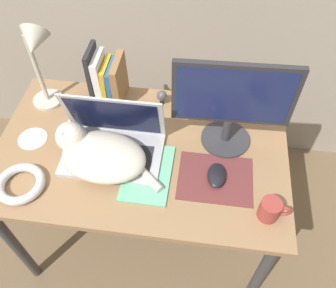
# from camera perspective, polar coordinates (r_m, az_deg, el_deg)

# --- Properties ---
(desk) EXTENTS (1.17, 0.72, 0.74)m
(desk) POSITION_cam_1_polar(r_m,az_deg,el_deg) (1.49, -4.23, -2.88)
(desk) COLOR #93704C
(desk) RESTS_ON ground_plane
(laptop) EXTENTS (0.39, 0.25, 0.26)m
(laptop) POSITION_cam_1_polar(r_m,az_deg,el_deg) (1.40, -8.80, 0.19)
(laptop) COLOR #B7B7BC
(laptop) RESTS_ON desk
(cat) EXTENTS (0.44, 0.28, 0.15)m
(cat) POSITION_cam_1_polar(r_m,az_deg,el_deg) (1.37, -11.07, -1.43)
(cat) COLOR beige
(cat) RESTS_ON desk
(external_monitor) EXTENTS (0.44, 0.20, 0.39)m
(external_monitor) POSITION_cam_1_polar(r_m,az_deg,el_deg) (1.32, 10.27, 6.51)
(external_monitor) COLOR #333338
(external_monitor) RESTS_ON desk
(mousepad) EXTENTS (0.28, 0.22, 0.00)m
(mousepad) POSITION_cam_1_polar(r_m,az_deg,el_deg) (1.35, 7.59, -5.46)
(mousepad) COLOR brown
(mousepad) RESTS_ON desk
(computer_mouse) EXTENTS (0.07, 0.11, 0.03)m
(computer_mouse) POSITION_cam_1_polar(r_m,az_deg,el_deg) (1.34, 7.78, -5.01)
(computer_mouse) COLOR black
(computer_mouse) RESTS_ON mousepad
(book_row) EXTENTS (0.14, 0.17, 0.26)m
(book_row) POSITION_cam_1_polar(r_m,az_deg,el_deg) (1.57, -9.68, 10.18)
(book_row) COLOR #232328
(book_row) RESTS_ON desk
(desk_lamp) EXTENTS (0.17, 0.17, 0.42)m
(desk_lamp) POSITION_cam_1_polar(r_m,az_deg,el_deg) (1.49, -20.36, 13.16)
(desk_lamp) COLOR beige
(desk_lamp) RESTS_ON desk
(cable_coil) EXTENTS (0.18, 0.18, 0.03)m
(cable_coil) POSITION_cam_1_polar(r_m,az_deg,el_deg) (1.42, -22.60, -5.90)
(cable_coil) COLOR silver
(cable_coil) RESTS_ON desk
(notepad) EXTENTS (0.18, 0.27, 0.01)m
(notepad) POSITION_cam_1_polar(r_m,az_deg,el_deg) (1.36, -3.30, -4.60)
(notepad) COLOR #6BBC93
(notepad) RESTS_ON desk
(webcam) EXTENTS (0.05, 0.05, 0.07)m
(webcam) POSITION_cam_1_polar(r_m,az_deg,el_deg) (1.57, -1.00, 7.67)
(webcam) COLOR #232328
(webcam) RESTS_ON desk
(mug) EXTENTS (0.11, 0.07, 0.08)m
(mug) POSITION_cam_1_polar(r_m,az_deg,el_deg) (1.28, 16.13, -10.08)
(mug) COLOR #993833
(mug) RESTS_ON desk
(cd_disc) EXTENTS (0.12, 0.12, 0.00)m
(cd_disc) POSITION_cam_1_polar(r_m,az_deg,el_deg) (1.56, -20.88, 0.81)
(cd_disc) COLOR silver
(cd_disc) RESTS_ON desk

